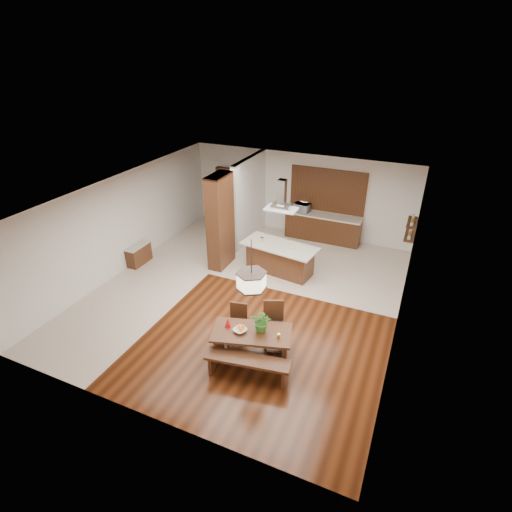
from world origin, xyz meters
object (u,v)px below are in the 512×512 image
at_px(dining_table, 252,338).
at_px(dining_bench, 248,368).
at_px(dining_chair_left, 237,324).
at_px(kitchen_island, 280,258).
at_px(dining_chair_right, 274,325).
at_px(fruit_bowl, 240,330).
at_px(island_cup, 292,247).
at_px(hallway_console, 139,254).
at_px(range_hood, 282,195).
at_px(foliage_plant, 262,321).
at_px(pendant_lantern, 251,270).
at_px(microwave, 302,207).

bearing_deg(dining_table, dining_bench, -73.84).
relative_size(dining_chair_left, kitchen_island, 0.40).
bearing_deg(dining_chair_right, dining_bench, -117.84).
xyz_separation_m(fruit_bowl, island_cup, (-0.14, 3.73, 0.22)).
relative_size(hallway_console, range_hood, 0.98).
distance_m(dining_bench, foliage_plant, 1.00).
bearing_deg(pendant_lantern, fruit_bowl, -157.47).
bearing_deg(range_hood, dining_bench, -77.67).
relative_size(dining_table, microwave, 3.47).
distance_m(island_cup, microwave, 2.87).
xyz_separation_m(dining_chair_left, pendant_lantern, (0.55, -0.38, 1.78)).
xyz_separation_m(dining_table, microwave, (-0.99, 6.44, 0.58)).
height_order(pendant_lantern, kitchen_island, pendant_lantern).
distance_m(dining_bench, kitchen_island, 4.44).
bearing_deg(dining_table, pendant_lantern, -90.00).
distance_m(hallway_console, pendant_lantern, 5.90).
bearing_deg(range_hood, fruit_bowl, -81.93).
xyz_separation_m(pendant_lantern, microwave, (-0.99, 6.44, -1.15)).
xyz_separation_m(hallway_console, pendant_lantern, (5.01, -2.45, 1.93)).
bearing_deg(pendant_lantern, island_cup, 95.89).
bearing_deg(dining_table, fruit_bowl, -157.47).
relative_size(island_cup, microwave, 0.21).
distance_m(pendant_lantern, fruit_bowl, 1.52).
distance_m(dining_table, dining_bench, 0.67).
bearing_deg(dining_bench, island_cup, 97.36).
bearing_deg(kitchen_island, foliage_plant, -66.85).
xyz_separation_m(dining_bench, fruit_bowl, (-0.40, 0.49, 0.49)).
relative_size(fruit_bowl, range_hood, 0.31).
relative_size(hallway_console, island_cup, 7.81).
height_order(dining_chair_left, kitchen_island, dining_chair_left).
xyz_separation_m(foliage_plant, microwave, (-1.17, 6.32, 0.14)).
bearing_deg(range_hood, pendant_lantern, -78.28).
relative_size(fruit_bowl, island_cup, 2.46).
bearing_deg(dining_chair_right, pendant_lantern, -136.58).
relative_size(pendant_lantern, foliage_plant, 2.62).
bearing_deg(kitchen_island, pendant_lantern, -69.98).
bearing_deg(microwave, dining_table, -71.66).
relative_size(hallway_console, foliage_plant, 1.76).
bearing_deg(microwave, kitchen_island, -75.96).
xyz_separation_m(foliage_plant, island_cup, (-0.56, 3.52, 0.01)).
bearing_deg(dining_chair_left, kitchen_island, 83.33).
bearing_deg(microwave, dining_chair_left, -76.27).
bearing_deg(microwave, hallway_console, -125.61).
bearing_deg(dining_table, microwave, 98.70).
height_order(fruit_bowl, range_hood, range_hood).
bearing_deg(dining_chair_right, hallway_console, 137.33).
xyz_separation_m(dining_bench, dining_chair_left, (-0.72, 0.97, 0.22)).
xyz_separation_m(pendant_lantern, foliage_plant, (0.18, 0.12, -1.29)).
bearing_deg(island_cup, foliage_plant, -80.96).
xyz_separation_m(fruit_bowl, microwave, (-0.75, 6.54, 0.36)).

